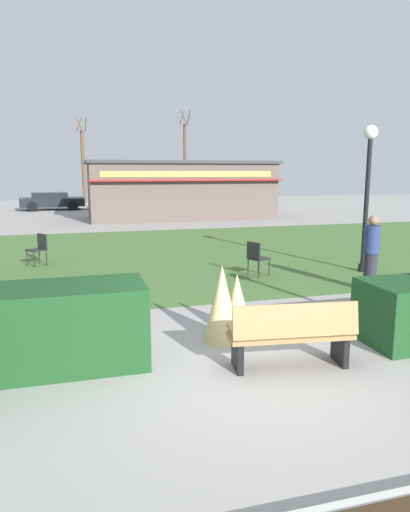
{
  "coord_description": "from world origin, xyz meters",
  "views": [
    {
      "loc": [
        -2.11,
        -5.44,
        2.65
      ],
      "look_at": [
        0.25,
        2.99,
        1.04
      ],
      "focal_mm": 32.51,
      "sensor_mm": 36.0,
      "label": 1
    }
  ],
  "objects_px": {
    "lamppost_mid": "(368,180)",
    "person_strolling": "(371,253)",
    "parked_car_west_slot": "(51,200)",
    "tree_right_bg": "(185,162)",
    "parked_car_east_slot": "(198,198)",
    "park_bench": "(292,335)",
    "parked_car_center_slot": "(124,199)",
    "cafe_chair_west": "(39,247)",
    "cafe_chair_east": "(256,256)",
    "tree_left_bg": "(83,166)",
    "food_kiosk": "(181,190)"
  },
  "relations": [
    {
      "from": "cafe_chair_west",
      "to": "person_strolling",
      "type": "bearing_deg",
      "value": -34.41
    },
    {
      "from": "lamppost_mid",
      "to": "cafe_chair_east",
      "type": "bearing_deg",
      "value": 175.52
    },
    {
      "from": "park_bench",
      "to": "food_kiosk",
      "type": "relative_size",
      "value": 0.17
    },
    {
      "from": "food_kiosk",
      "to": "cafe_chair_east",
      "type": "xyz_separation_m",
      "value": [
        -1.4,
        -14.95,
        -1.07
      ]
    },
    {
      "from": "parked_car_center_slot",
      "to": "tree_right_bg",
      "type": "relative_size",
      "value": 0.59
    },
    {
      "from": "parked_car_west_slot",
      "to": "tree_left_bg",
      "type": "bearing_deg",
      "value": 68.22
    },
    {
      "from": "lamppost_mid",
      "to": "tree_right_bg",
      "type": "relative_size",
      "value": 0.51
    },
    {
      "from": "cafe_chair_west",
      "to": "lamppost_mid",
      "type": "bearing_deg",
      "value": -21.1
    },
    {
      "from": "cafe_chair_west",
      "to": "parked_car_east_slot",
      "type": "relative_size",
      "value": 0.21
    },
    {
      "from": "parked_car_west_slot",
      "to": "tree_right_bg",
      "type": "xyz_separation_m",
      "value": [
        10.32,
        3.62,
        2.68
      ]
    },
    {
      "from": "cafe_chair_west",
      "to": "person_strolling",
      "type": "xyz_separation_m",
      "value": [
        7.33,
        -5.02,
        0.33
      ]
    },
    {
      "from": "parked_car_west_slot",
      "to": "parked_car_east_slot",
      "type": "relative_size",
      "value": 1.02
    },
    {
      "from": "lamppost_mid",
      "to": "cafe_chair_west",
      "type": "distance_m",
      "value": 9.17
    },
    {
      "from": "food_kiosk",
      "to": "tree_left_bg",
      "type": "height_order",
      "value": "tree_left_bg"
    },
    {
      "from": "cafe_chair_west",
      "to": "tree_left_bg",
      "type": "relative_size",
      "value": 0.13
    },
    {
      "from": "park_bench",
      "to": "parked_car_west_slot",
      "type": "relative_size",
      "value": 0.4
    },
    {
      "from": "person_strolling",
      "to": "park_bench",
      "type": "bearing_deg",
      "value": 122.43
    },
    {
      "from": "tree_right_bg",
      "to": "food_kiosk",
      "type": "bearing_deg",
      "value": -104.53
    },
    {
      "from": "parked_car_east_slot",
      "to": "tree_right_bg",
      "type": "distance_m",
      "value": 4.5
    },
    {
      "from": "cafe_chair_west",
      "to": "tree_right_bg",
      "type": "relative_size",
      "value": 0.12
    },
    {
      "from": "cafe_chair_east",
      "to": "parked_car_center_slot",
      "type": "distance_m",
      "value": 22.88
    },
    {
      "from": "park_bench",
      "to": "cafe_chair_west",
      "type": "bearing_deg",
      "value": 114.29
    },
    {
      "from": "person_strolling",
      "to": "parked_car_west_slot",
      "type": "height_order",
      "value": "person_strolling"
    },
    {
      "from": "person_strolling",
      "to": "tree_left_bg",
      "type": "xyz_separation_m",
      "value": [
        -5.49,
        30.77,
        2.21
      ]
    },
    {
      "from": "person_strolling",
      "to": "tree_left_bg",
      "type": "distance_m",
      "value": 31.34
    },
    {
      "from": "park_bench",
      "to": "parked_car_east_slot",
      "type": "height_order",
      "value": "parked_car_east_slot"
    },
    {
      "from": "lamppost_mid",
      "to": "person_strolling",
      "type": "distance_m",
      "value": 2.59
    },
    {
      "from": "cafe_chair_east",
      "to": "parked_car_center_slot",
      "type": "relative_size",
      "value": 0.21
    },
    {
      "from": "parked_car_center_slot",
      "to": "parked_car_east_slot",
      "type": "bearing_deg",
      "value": 0.04
    },
    {
      "from": "food_kiosk",
      "to": "cafe_chair_west",
      "type": "height_order",
      "value": "food_kiosk"
    },
    {
      "from": "person_strolling",
      "to": "tree_right_bg",
      "type": "distance_m",
      "value": 28.71
    },
    {
      "from": "park_bench",
      "to": "tree_right_bg",
      "type": "xyz_separation_m",
      "value": [
        6.03,
        31.84,
        2.84
      ]
    },
    {
      "from": "parked_car_center_slot",
      "to": "tree_right_bg",
      "type": "distance_m",
      "value": 7.01
    },
    {
      "from": "parked_car_east_slot",
      "to": "tree_right_bg",
      "type": "bearing_deg",
      "value": 92.11
    },
    {
      "from": "food_kiosk",
      "to": "tree_left_bg",
      "type": "bearing_deg",
      "value": 109.83
    },
    {
      "from": "cafe_chair_west",
      "to": "person_strolling",
      "type": "height_order",
      "value": "person_strolling"
    },
    {
      "from": "person_strolling",
      "to": "parked_car_east_slot",
      "type": "bearing_deg",
      "value": -16.77
    },
    {
      "from": "tree_right_bg",
      "to": "person_strolling",
      "type": "bearing_deg",
      "value": -94.95
    },
    {
      "from": "lamppost_mid",
      "to": "parked_car_east_slot",
      "type": "relative_size",
      "value": 0.89
    },
    {
      "from": "cafe_chair_west",
      "to": "food_kiosk",
      "type": "bearing_deg",
      "value": 60.29
    },
    {
      "from": "person_strolling",
      "to": "food_kiosk",
      "type": "bearing_deg",
      "value": -9.06
    },
    {
      "from": "cafe_chair_west",
      "to": "parked_car_east_slot",
      "type": "height_order",
      "value": "parked_car_east_slot"
    },
    {
      "from": "person_strolling",
      "to": "parked_car_center_slot",
      "type": "relative_size",
      "value": 0.39
    },
    {
      "from": "lamppost_mid",
      "to": "parked_car_center_slot",
      "type": "height_order",
      "value": "lamppost_mid"
    },
    {
      "from": "parked_car_center_slot",
      "to": "person_strolling",
      "type": "bearing_deg",
      "value": -83.33
    },
    {
      "from": "person_strolling",
      "to": "parked_car_east_slot",
      "type": "height_order",
      "value": "person_strolling"
    },
    {
      "from": "cafe_chair_west",
      "to": "cafe_chair_east",
      "type": "bearing_deg",
      "value": -28.97
    },
    {
      "from": "park_bench",
      "to": "parked_car_west_slot",
      "type": "xyz_separation_m",
      "value": [
        -4.29,
        28.22,
        0.16
      ]
    },
    {
      "from": "lamppost_mid",
      "to": "parked_car_center_slot",
      "type": "distance_m",
      "value": 23.49
    },
    {
      "from": "food_kiosk",
      "to": "parked_car_west_slot",
      "type": "xyz_separation_m",
      "value": [
        -7.33,
        7.9,
        -0.96
      ]
    }
  ]
}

